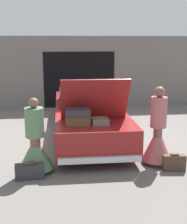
{
  "coord_description": "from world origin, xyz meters",
  "views": [
    {
      "loc": [
        -0.77,
        -8.54,
        2.64
      ],
      "look_at": [
        0.0,
        -1.45,
        0.99
      ],
      "focal_mm": 50.0,
      "sensor_mm": 36.0,
      "label": 1
    }
  ],
  "objects_px": {
    "person_right": "(158,137)",
    "suitcase_beside_left_person": "(30,171)",
    "suitcase_beside_right_person": "(174,163)",
    "person_left": "(35,146)",
    "car": "(88,115)"
  },
  "relations": [
    {
      "from": "suitcase_beside_left_person",
      "to": "person_right",
      "type": "bearing_deg",
      "value": 10.22
    },
    {
      "from": "person_right",
      "to": "suitcase_beside_left_person",
      "type": "relative_size",
      "value": 2.95
    },
    {
      "from": "person_right",
      "to": "suitcase_beside_right_person",
      "type": "relative_size",
      "value": 3.6
    },
    {
      "from": "person_left",
      "to": "suitcase_beside_left_person",
      "type": "relative_size",
      "value": 2.67
    },
    {
      "from": "person_left",
      "to": "person_right",
      "type": "bearing_deg",
      "value": 90.24
    },
    {
      "from": "car",
      "to": "person_right",
      "type": "xyz_separation_m",
      "value": [
        1.3,
        -2.32,
        0.02
      ]
    },
    {
      "from": "person_left",
      "to": "suitcase_beside_right_person",
      "type": "relative_size",
      "value": 3.25
    },
    {
      "from": "person_right",
      "to": "suitcase_beside_left_person",
      "type": "height_order",
      "value": "person_right"
    },
    {
      "from": "person_right",
      "to": "suitcase_beside_left_person",
      "type": "distance_m",
      "value": 2.77
    },
    {
      "from": "person_left",
      "to": "person_right",
      "type": "distance_m",
      "value": 2.59
    },
    {
      "from": "person_right",
      "to": "suitcase_beside_left_person",
      "type": "xyz_separation_m",
      "value": [
        -2.69,
        -0.48,
        -0.45
      ]
    },
    {
      "from": "suitcase_beside_left_person",
      "to": "suitcase_beside_right_person",
      "type": "distance_m",
      "value": 2.93
    },
    {
      "from": "suitcase_beside_right_person",
      "to": "suitcase_beside_left_person",
      "type": "bearing_deg",
      "value": -178.65
    },
    {
      "from": "car",
      "to": "suitcase_beside_left_person",
      "type": "bearing_deg",
      "value": -116.37
    },
    {
      "from": "person_left",
      "to": "person_right",
      "type": "relative_size",
      "value": 0.9
    }
  ]
}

